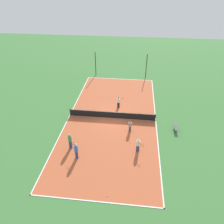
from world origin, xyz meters
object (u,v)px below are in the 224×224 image
Objects in this scene: fence_post_back_right at (146,66)px; tennis_ball_far_baseline at (120,88)px; tennis_ball_right_alley at (130,142)px; player_near_blue at (76,150)px; player_near_white at (119,101)px; player_baseline_gray at (130,126)px; tennis_ball_near_net at (94,144)px; player_far_white at (138,144)px; tennis_ball_left_sideline at (107,196)px; bench at (176,127)px; player_far_green at (70,140)px; fence_post_back_left at (96,64)px; tennis_net at (112,115)px.

tennis_ball_far_baseline is at bearing -129.80° from fence_post_back_right.
tennis_ball_right_alley is 17.47m from fence_post_back_right.
player_near_blue is 1.12× the size of player_near_white.
tennis_ball_far_baseline is at bearing -86.20° from player_baseline_gray.
tennis_ball_near_net is at bearing -68.22° from player_near_blue.
player_far_white reaches higher than tennis_ball_right_alley.
player_near_blue is at bearing 131.37° from tennis_ball_left_sideline.
bench reaches higher than tennis_ball_far_baseline.
player_near_blue is 2.68m from tennis_ball_near_net.
player_baseline_gray is 6.82m from player_far_green.
player_baseline_gray is at bearing 56.79° from player_far_green.
fence_post_back_right is at bearing 0.00° from fence_post_back_left.
player_far_white is 1.13× the size of player_baseline_gray.
player_near_white is at bearing -87.10° from tennis_ball_far_baseline.
player_near_blue is 0.44× the size of fence_post_back_right.
player_near_white reaches higher than tennis_net.
player_baseline_gray reaches higher than bench.
player_near_white is 7.87m from tennis_ball_near_net.
fence_post_back_right is (1.06, 18.48, 1.12)m from player_far_white.
player_far_green is (-5.87, -3.45, 0.27)m from player_baseline_gray.
tennis_net is at bearing -71.66° from fence_post_back_left.
fence_post_back_right reaches higher than bench.
fence_post_back_left is (-11.75, 14.50, 1.64)m from bench.
tennis_ball_far_baseline is 6.56m from fence_post_back_right.
tennis_ball_near_net is 0.02× the size of fence_post_back_left.
tennis_ball_right_alley is at bearing 10.49° from tennis_ball_near_net.
tennis_net is 6.86× the size of player_far_white.
player_baseline_gray reaches higher than tennis_ball_right_alley.
tennis_ball_far_baseline is 0.02× the size of fence_post_back_right.
player_near_blue is at bearing -27.61° from player_far_green.
tennis_ball_far_baseline is at bearing 87.99° from tennis_net.
bench is 12.07m from tennis_ball_far_baseline.
player_baseline_gray is (2.29, -2.38, 0.27)m from tennis_net.
tennis_ball_left_sideline is 0.02× the size of fence_post_back_left.
player_far_white is 6.11m from tennis_ball_left_sideline.
player_near_blue is 26.08× the size of tennis_ball_right_alley.
tennis_ball_left_sideline is at bearing -23.53° from player_far_green.
bench is at bearing 55.37° from tennis_ball_left_sideline.
bench is 21.23× the size of tennis_ball_right_alley.
bench is 9.47m from tennis_ball_near_net.
player_far_green is 18.81m from fence_post_back_left.
tennis_ball_right_alley is (1.83, -6.89, -0.87)m from player_near_white.
bench is 0.36× the size of fence_post_back_right.
player_far_white is at bearing -59.79° from tennis_net.
tennis_net reaches higher than tennis_ball_far_baseline.
tennis_ball_near_net and tennis_ball_right_alley have the same top height.
tennis_ball_right_alley is (-5.06, -2.76, -0.33)m from bench.
fence_post_back_right reaches higher than player_near_white.
tennis_ball_far_baseline and tennis_ball_right_alley have the same top height.
player_baseline_gray is 20.03× the size of tennis_ball_near_net.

